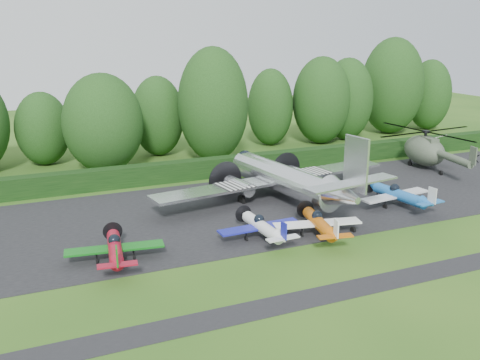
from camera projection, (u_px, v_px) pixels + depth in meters
name	position (u px, v px, depth m)	size (l,w,h in m)	color
ground	(317.00, 249.00, 37.89)	(160.00, 160.00, 0.00)	#234C15
apron	(258.00, 207.00, 46.73)	(70.00, 18.00, 0.01)	black
taxiway_verge	(369.00, 285.00, 32.58)	(70.00, 2.00, 0.00)	black
hedgerow	(214.00, 176.00, 56.45)	(90.00, 1.60, 2.00)	black
transport_plane	(284.00, 179.00, 47.65)	(24.12, 18.50, 7.73)	silver
light_plane_red	(115.00, 248.00, 35.42)	(6.53, 6.87, 2.51)	maroon
light_plane_white	(262.00, 227.00, 39.35)	(6.43, 6.76, 2.47)	silver
light_plane_orange	(319.00, 223.00, 39.90)	(6.71, 7.06, 2.58)	#BC580B
light_plane_blue	(399.00, 195.00, 46.49)	(7.10, 7.46, 2.73)	#1B5DA5
helicopter	(425.00, 148.00, 59.40)	(13.07, 15.30, 4.21)	#3A4535
sign_board	(439.00, 142.00, 66.95)	(3.59, 0.13, 2.02)	#3F3326
tree_0	(347.00, 99.00, 73.68)	(7.09, 7.09, 11.29)	black
tree_1	(429.00, 95.00, 81.37)	(6.47, 6.47, 10.61)	black
tree_2	(158.00, 116.00, 64.62)	(6.34, 6.34, 9.69)	black
tree_4	(103.00, 123.00, 57.03)	(8.54, 8.54, 10.66)	black
tree_6	(270.00, 107.00, 70.31)	(6.00, 6.00, 10.10)	black
tree_7	(43.00, 129.00, 60.32)	(6.04, 6.04, 8.32)	black
tree_8	(213.00, 105.00, 61.50)	(8.16, 8.16, 13.20)	black
tree_9	(392.00, 86.00, 77.84)	(9.03, 9.03, 13.91)	black
tree_11	(321.00, 101.00, 71.20)	(7.67, 7.67, 11.59)	black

